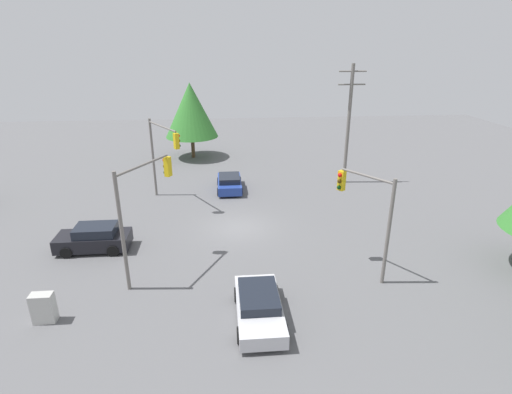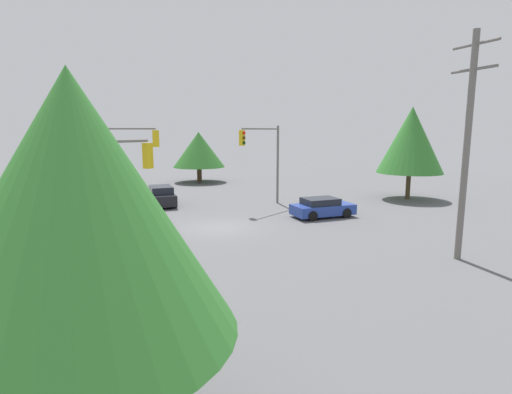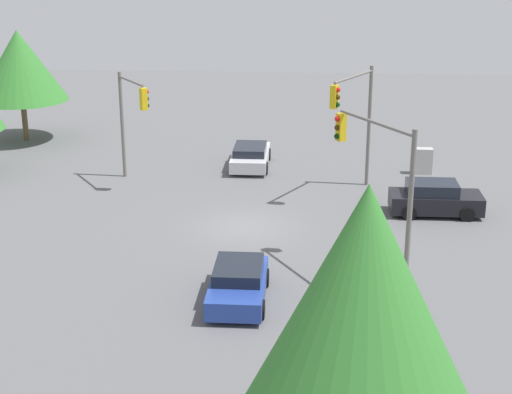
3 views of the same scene
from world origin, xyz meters
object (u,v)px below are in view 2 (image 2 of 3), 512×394
(traffic_signal_main, at_px, (114,181))
(sedan_dark, at_px, (161,196))
(traffic_signal_cross, at_px, (123,154))
(electrical_cabinet, at_px, (69,201))
(sedan_blue, at_px, (322,208))
(sedan_silver, at_px, (44,234))
(traffic_signal_aux, at_px, (264,151))

(traffic_signal_main, bearing_deg, sedan_dark, 40.97)
(traffic_signal_cross, bearing_deg, electrical_cabinet, 161.62)
(traffic_signal_cross, xyz_separation_m, electrical_cabinet, (3.87, 3.61, -3.48))
(sedan_blue, xyz_separation_m, sedan_silver, (-0.84, 16.39, -0.01))
(sedan_dark, bearing_deg, sedan_silver, -128.22)
(traffic_signal_aux, distance_m, electrical_cabinet, 14.49)
(sedan_blue, distance_m, traffic_signal_aux, 6.40)
(sedan_silver, height_order, electrical_cabinet, electrical_cabinet)
(sedan_silver, xyz_separation_m, traffic_signal_aux, (5.67, -14.20, 3.59))
(sedan_dark, bearing_deg, sedan_blue, -40.71)
(sedan_dark, distance_m, electrical_cabinet, 6.41)
(traffic_signal_main, distance_m, traffic_signal_aux, 15.77)
(traffic_signal_main, distance_m, electrical_cabinet, 15.46)
(traffic_signal_aux, height_order, electrical_cabinet, traffic_signal_aux)
(sedan_blue, bearing_deg, sedan_silver, -87.08)
(traffic_signal_aux, bearing_deg, electrical_cabinet, -45.84)
(traffic_signal_cross, height_order, electrical_cabinet, traffic_signal_cross)
(electrical_cabinet, bearing_deg, traffic_signal_aux, -104.65)
(sedan_silver, xyz_separation_m, traffic_signal_cross, (5.36, -4.21, 3.55))
(traffic_signal_main, relative_size, electrical_cabinet, 4.02)
(sedan_blue, distance_m, sedan_dark, 12.37)
(sedan_dark, height_order, traffic_signal_main, traffic_signal_main)
(sedan_blue, distance_m, sedan_silver, 16.41)
(sedan_silver, height_order, traffic_signal_cross, traffic_signal_cross)
(sedan_dark, bearing_deg, electrical_cabinet, 177.12)
(sedan_silver, xyz_separation_m, electrical_cabinet, (9.23, -0.61, 0.07))
(electrical_cabinet, bearing_deg, traffic_signal_cross, -136.98)
(traffic_signal_cross, distance_m, electrical_cabinet, 6.33)
(sedan_silver, distance_m, sedan_dark, 11.34)
(sedan_dark, distance_m, traffic_signal_main, 15.37)
(sedan_silver, xyz_separation_m, sedan_dark, (8.91, -7.01, 0.11))
(traffic_signal_cross, relative_size, traffic_signal_aux, 1.00)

